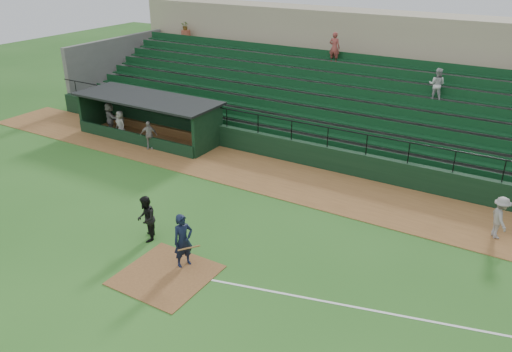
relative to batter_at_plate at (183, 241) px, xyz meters
The scene contains 12 objects.
ground 1.03m from the batter_at_plate, 133.06° to the left, with size 90.00×90.00×0.00m, color #2A5F1E.
warning_track 8.24m from the batter_at_plate, 91.19° to the left, with size 40.00×4.00×0.03m, color brown.
home_plate_dirt 1.29m from the batter_at_plate, 101.73° to the right, with size 3.00×3.00×0.03m, color brown.
foul_line 8.01m from the batter_at_plate, 10.01° to the left, with size 18.00×0.09×0.01m, color white.
stadium_structure 16.69m from the batter_at_plate, 90.59° to the left, with size 38.00×13.08×6.40m.
dugout 13.91m from the batter_at_plate, 135.52° to the left, with size 8.90×3.20×2.42m.
batter_at_plate is the anchor object (origin of this frame).
umpire 2.36m from the batter_at_plate, 164.62° to the left, with size 0.89×0.69×1.82m, color black.
runner 11.96m from the batter_at_plate, 39.93° to the left, with size 1.10×0.63×1.70m, color gray.
dugout_player_a 11.72m from the batter_at_plate, 137.72° to the left, with size 0.92×0.38×1.58m, color #9A9490.
dugout_player_b 14.00m from the batter_at_plate, 143.39° to the left, with size 0.80×0.52×1.63m, color gray.
dugout_player_c 15.34m from the batter_at_plate, 144.93° to the left, with size 1.67×0.53×1.80m, color gray.
Camera 1 is at (10.07, -11.75, 10.34)m, focal length 35.58 mm.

